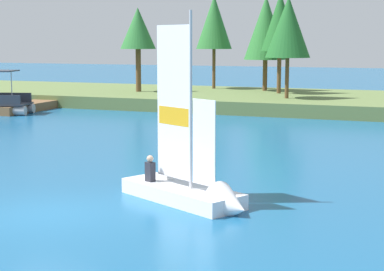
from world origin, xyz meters
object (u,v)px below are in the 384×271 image
Objects in this scene: wooden_dock at (25,107)px; sailboat at (198,191)px; shoreline_tree_centre at (266,28)px; shoreline_tree_right at (288,27)px; shoreline_tree_midleft at (214,22)px; shoreline_tree_midright at (280,22)px; shoreline_tree_left at (138,29)px.

sailboat is (19.42, -18.89, 0.13)m from wooden_dock.
shoreline_tree_centre reaches higher than wooden_dock.
wooden_dock is at bearing 163.11° from sailboat.
shoreline_tree_right reaches higher than sailboat.
sailboat is at bearing -44.21° from wooden_dock.
sailboat is at bearing -71.82° from shoreline_tree_midleft.
shoreline_tree_right is 1.13× the size of wooden_dock.
shoreline_tree_midleft is 1.25× the size of wooden_dock.
shoreline_tree_midright is at bearing -25.47° from shoreline_tree_midleft.
sailboat is at bearing -81.31° from shoreline_tree_midright.
shoreline_tree_left is 0.94× the size of shoreline_tree_right.
shoreline_tree_centre is at bearing 116.98° from shoreline_tree_right.
shoreline_tree_midright is 1.23× the size of wooden_dock.
shoreline_tree_right is at bearing -69.40° from shoreline_tree_midright.
shoreline_tree_midleft is 6.66m from shoreline_tree_midright.
shoreline_tree_midleft reaches higher than shoreline_tree_left.
shoreline_tree_left is at bearing -153.57° from shoreline_tree_centre.
shoreline_tree_centre is 1.22× the size of sailboat.
shoreline_tree_centre is 1.07× the size of shoreline_tree_right.
wooden_dock is at bearing -146.26° from shoreline_tree_midright.
shoreline_tree_midleft is 1.03× the size of shoreline_tree_centre.
shoreline_tree_midright is (10.31, 2.16, 0.49)m from shoreline_tree_left.
wooden_dock is at bearing -120.84° from shoreline_tree_left.
wooden_dock is (-8.99, -12.88, -5.86)m from shoreline_tree_midleft.
wooden_dock is (-16.42, -6.23, -5.28)m from shoreline_tree_right.
shoreline_tree_midright is 29.78m from sailboat.
shoreline_tree_midleft is 33.93m from sailboat.
sailboat is at bearing -61.15° from shoreline_tree_left.
shoreline_tree_midleft reaches higher than shoreline_tree_right.
shoreline_tree_left is 9.72m from shoreline_tree_centre.
shoreline_tree_centre is 2.72m from shoreline_tree_midright.
shoreline_tree_left is 10.55m from wooden_dock.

